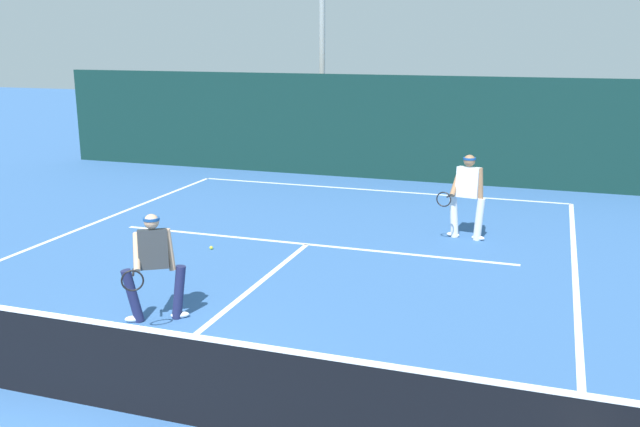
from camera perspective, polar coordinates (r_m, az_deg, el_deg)
name	(u,v)px	position (r m, az deg, el deg)	size (l,w,h in m)	color
ground_plane	(104,408)	(8.04, -17.31, -15.05)	(80.00, 80.00, 0.00)	#345F9C
court_line_baseline_far	(374,190)	(18.11, 4.47, 1.93)	(9.71, 0.10, 0.01)	white
court_line_service	(307,244)	(13.32, -1.06, -2.54)	(7.91, 0.10, 0.01)	white
court_line_centre	(234,303)	(10.51, -7.06, -7.32)	(0.10, 6.40, 0.01)	white
tennis_net	(101,364)	(7.80, -17.59, -11.70)	(10.64, 0.09, 1.06)	#1E4723
player_near	(154,263)	(9.82, -13.53, -4.01)	(0.83, 1.02, 1.54)	#1E234C
player_far	(467,193)	(13.78, 12.02, 1.67)	(0.91, 0.89, 1.68)	silver
tennis_ball	(211,248)	(13.16, -8.94, -2.80)	(0.07, 0.07, 0.07)	#D1E033
back_fence_windscreen	(389,128)	(19.36, 5.70, 7.02)	(20.48, 0.12, 2.88)	#0F2F2B
light_pole	(322,10)	(21.56, 0.18, 16.40)	(0.55, 0.44, 7.63)	#9EA39E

